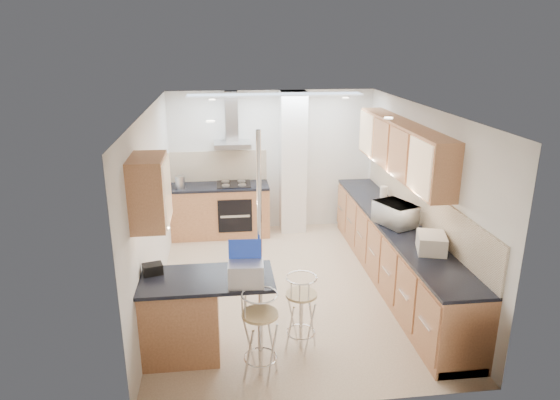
{
  "coord_description": "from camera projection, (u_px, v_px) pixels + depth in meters",
  "views": [
    {
      "loc": [
        -0.89,
        -6.26,
        3.35
      ],
      "look_at": [
        -0.12,
        0.2,
        1.23
      ],
      "focal_mm": 32.0,
      "sensor_mm": 36.0,
      "label": 1
    }
  ],
  "objects": [
    {
      "name": "jar_b",
      "position": [
        388.0,
        206.0,
        7.3
      ],
      "size": [
        0.12,
        0.12,
        0.17
      ],
      "primitive_type": "cylinder",
      "rotation": [
        0.0,
        0.0,
        0.09
      ],
      "color": "silver",
      "rests_on": "right_counter"
    },
    {
      "name": "back_counter",
      "position": [
        220.0,
        210.0,
        8.78
      ],
      "size": [
        1.7,
        0.63,
        0.92
      ],
      "color": "#9E623F",
      "rests_on": "ground"
    },
    {
      "name": "peninsula",
      "position": [
        206.0,
        316.0,
        5.41
      ],
      "size": [
        1.47,
        0.72,
        0.94
      ],
      "color": "#9E623F",
      "rests_on": "ground"
    },
    {
      "name": "bag",
      "position": [
        153.0,
        269.0,
        5.33
      ],
      "size": [
        0.24,
        0.2,
        0.11
      ],
      "primitive_type": "cube",
      "rotation": [
        0.0,
        0.0,
        0.27
      ],
      "color": "black",
      "rests_on": "peninsula"
    },
    {
      "name": "bar_stool_end",
      "position": [
        301.0,
        313.0,
        5.53
      ],
      "size": [
        0.45,
        0.45,
        0.9
      ],
      "primitive_type": null,
      "rotation": [
        0.0,
        0.0,
        1.29
      ],
      "color": "tan",
      "rests_on": "ground"
    },
    {
      "name": "jar_a",
      "position": [
        384.0,
        192.0,
        7.94
      ],
      "size": [
        0.15,
        0.15,
        0.19
      ],
      "primitive_type": "cylinder",
      "rotation": [
        0.0,
        0.0,
        -0.31
      ],
      "color": "silver",
      "rests_on": "right_counter"
    },
    {
      "name": "jar_c",
      "position": [
        437.0,
        241.0,
        6.0
      ],
      "size": [
        0.18,
        0.18,
        0.2
      ],
      "primitive_type": "cylinder",
      "rotation": [
        0.0,
        0.0,
        0.36
      ],
      "color": "beige",
      "rests_on": "right_counter"
    },
    {
      "name": "laptop",
      "position": [
        246.0,
        274.0,
        5.08
      ],
      "size": [
        0.37,
        0.29,
        0.25
      ],
      "primitive_type": "cube",
      "rotation": [
        0.0,
        0.0,
        -0.06
      ],
      "color": "#ACAEB5",
      "rests_on": "peninsula"
    },
    {
      "name": "kettle",
      "position": [
        180.0,
        182.0,
        8.44
      ],
      "size": [
        0.16,
        0.16,
        0.21
      ],
      "primitive_type": "cylinder",
      "color": "#B4B6B9",
      "rests_on": "back_counter"
    },
    {
      "name": "jar_d",
      "position": [
        425.0,
        242.0,
        6.06
      ],
      "size": [
        0.1,
        0.1,
        0.14
      ],
      "primitive_type": "cylinder",
      "rotation": [
        0.0,
        0.0,
        -0.04
      ],
      "color": "white",
      "rests_on": "right_counter"
    },
    {
      "name": "bread_bin",
      "position": [
        431.0,
        243.0,
        5.93
      ],
      "size": [
        0.42,
        0.48,
        0.21
      ],
      "primitive_type": "cube",
      "rotation": [
        0.0,
        0.0,
        -0.29
      ],
      "color": "silver",
      "rests_on": "right_counter"
    },
    {
      "name": "right_counter",
      "position": [
        395.0,
        252.0,
        7.08
      ],
      "size": [
        0.63,
        4.4,
        0.92
      ],
      "color": "#9E623F",
      "rests_on": "ground"
    },
    {
      "name": "room_shell",
      "position": [
        310.0,
        174.0,
        6.96
      ],
      "size": [
        3.64,
        4.84,
        2.51
      ],
      "color": "white",
      "rests_on": "ground"
    },
    {
      "name": "ground",
      "position": [
        290.0,
        287.0,
        7.05
      ],
      "size": [
        4.8,
        4.8,
        0.0
      ],
      "primitive_type": "plane",
      "color": "tan",
      "rests_on": "ground"
    },
    {
      "name": "microwave",
      "position": [
        396.0,
        214.0,
        6.76
      ],
      "size": [
        0.57,
        0.67,
        0.31
      ],
      "primitive_type": "imported",
      "rotation": [
        0.0,
        0.0,
        1.97
      ],
      "color": "white",
      "rests_on": "right_counter"
    },
    {
      "name": "bar_stool_near",
      "position": [
        260.0,
        335.0,
        5.06
      ],
      "size": [
        0.42,
        0.42,
        0.96
      ],
      "primitive_type": null,
      "rotation": [
        0.0,
        0.0,
        -0.09
      ],
      "color": "tan",
      "rests_on": "ground"
    }
  ]
}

